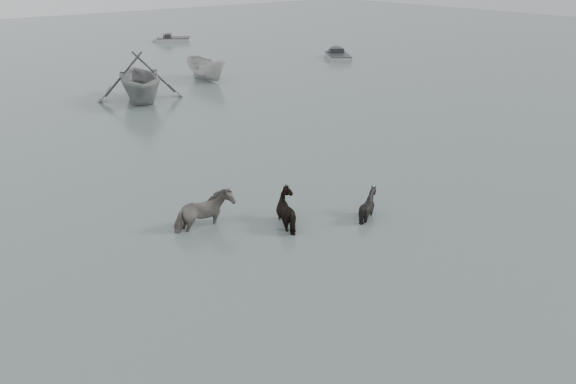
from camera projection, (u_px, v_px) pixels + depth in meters
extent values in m
plane|color=#536361|center=(282.00, 223.00, 17.42)|extent=(140.00, 140.00, 0.00)
imported|color=black|center=(203.00, 204.00, 16.88)|extent=(1.87, 0.89, 1.56)
imported|color=black|center=(292.00, 202.00, 17.19)|extent=(1.29, 1.48, 1.41)
imported|color=black|center=(368.00, 198.00, 17.68)|extent=(1.33, 1.24, 1.22)
imported|color=gray|center=(139.00, 75.00, 31.52)|extent=(6.47, 6.94, 2.98)
imported|color=#B4B4AF|center=(207.00, 67.00, 37.22)|extent=(1.69, 4.20, 1.60)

